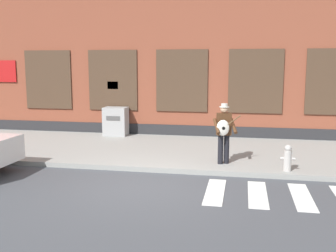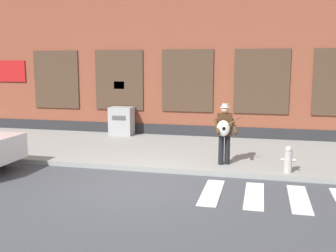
# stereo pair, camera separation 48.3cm
# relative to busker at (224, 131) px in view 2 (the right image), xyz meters

# --- Properties ---
(ground_plane) EXTENTS (160.00, 160.00, 0.00)m
(ground_plane) POSITION_rel_busker_xyz_m (-1.85, -1.99, -1.10)
(ground_plane) COLOR #424449
(sidewalk) EXTENTS (28.00, 5.01, 0.14)m
(sidewalk) POSITION_rel_busker_xyz_m (-1.85, 1.72, -1.03)
(sidewalk) COLOR gray
(sidewalk) RESTS_ON ground
(building_backdrop) EXTENTS (28.00, 4.06, 9.26)m
(building_backdrop) POSITION_rel_busker_xyz_m (-1.85, 6.21, 3.52)
(building_backdrop) COLOR brown
(building_backdrop) RESTS_ON ground
(crosswalk) EXTENTS (5.20, 1.90, 0.01)m
(crosswalk) POSITION_rel_busker_xyz_m (2.32, -2.09, -1.09)
(crosswalk) COLOR silver
(crosswalk) RESTS_ON ground
(busker) EXTENTS (0.78, 0.67, 1.70)m
(busker) POSITION_rel_busker_xyz_m (0.00, 0.00, 0.00)
(busker) COLOR black
(busker) RESTS_ON sidewalk
(utility_box) EXTENTS (0.91, 0.65, 1.10)m
(utility_box) POSITION_rel_busker_xyz_m (-4.40, 3.77, -0.41)
(utility_box) COLOR #9E9E9E
(utility_box) RESTS_ON sidewalk
(fire_hydrant) EXTENTS (0.38, 0.20, 0.70)m
(fire_hydrant) POSITION_rel_busker_xyz_m (1.69, -0.44, -0.62)
(fire_hydrant) COLOR #B2ADA8
(fire_hydrant) RESTS_ON sidewalk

